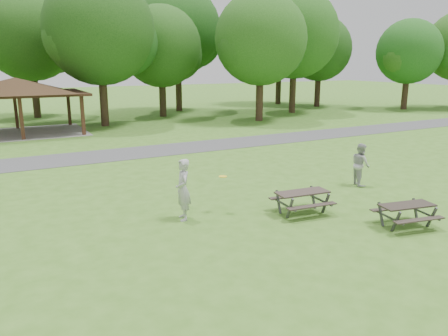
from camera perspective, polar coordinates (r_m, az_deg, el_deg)
ground at (r=11.29m, az=5.26°, el=-11.29°), size 160.00×160.00×0.00m
asphalt_path at (r=23.69m, az=-13.73°, el=1.74°), size 120.00×3.20×0.02m
pavilion at (r=32.58m, az=-25.58°, el=9.40°), size 8.60×7.01×3.76m
tree_row_e at (r=34.48m, az=-15.80°, el=16.57°), size 8.40×8.00×11.02m
tree_row_f at (r=39.52m, az=-8.11°, el=15.14°), size 7.35×7.00×9.55m
tree_row_g at (r=36.42m, az=4.90°, el=16.12°), size 7.77×7.40×10.25m
tree_row_h at (r=42.77m, az=9.29°, el=16.57°), size 8.61×8.20×11.37m
tree_row_i at (r=49.20m, az=12.42°, el=14.73°), size 7.14×6.80×9.52m
tree_row_j at (r=48.90m, az=23.02°, el=13.59°), size 6.72×6.40×8.96m
tree_deep_b at (r=41.75m, az=-23.92°, el=15.50°), size 8.40×8.00×11.13m
tree_deep_c at (r=43.95m, az=-5.99°, el=17.13°), size 8.82×8.40×11.90m
tree_deep_d at (r=51.57m, az=7.36°, el=16.11°), size 8.40×8.00×11.27m
picnic_table_middle at (r=14.23m, az=10.17°, el=-3.72°), size 1.85×1.54×0.74m
picnic_table_far at (r=13.99m, az=22.75°, el=-5.04°), size 1.84×1.58×0.71m
frisbee_in_flight at (r=13.96m, az=-0.15°, el=-1.12°), size 0.29×0.29×0.02m
frisbee_thrower at (r=13.40m, az=-5.37°, el=-2.85°), size 0.59×0.78×1.91m
frisbee_catcher at (r=17.94m, az=17.40°, el=0.44°), size 0.86×0.97×1.68m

